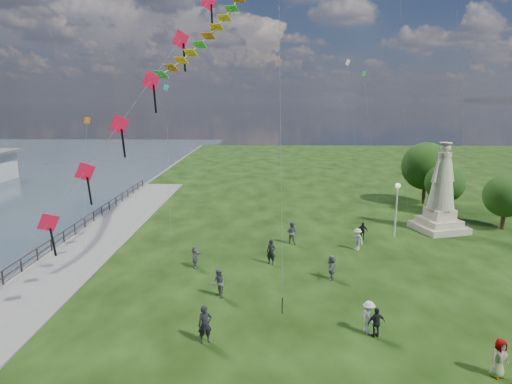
{
  "coord_description": "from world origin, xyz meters",
  "views": [
    {
      "loc": [
        -0.43,
        -17.83,
        11.04
      ],
      "look_at": [
        -1.0,
        8.0,
        5.5
      ],
      "focal_mm": 30.0,
      "sensor_mm": 36.0,
      "label": 1
    }
  ],
  "objects_px": {
    "statue": "(441,198)",
    "person_2": "(368,317)",
    "lamppost": "(397,198)",
    "person_4": "(499,358)",
    "person_1": "(219,283)",
    "person_11": "(332,267)",
    "person_6": "(271,252)",
    "person_3": "(376,323)",
    "person_9": "(362,231)",
    "person_8": "(357,239)",
    "person_0": "(205,324)",
    "person_5": "(195,257)",
    "person_7": "(292,233)"
  },
  "relations": [
    {
      "from": "person_5",
      "to": "person_8",
      "type": "xyz_separation_m",
      "value": [
        11.63,
        3.69,
        0.11
      ]
    },
    {
      "from": "lamppost",
      "to": "person_6",
      "type": "distance_m",
      "value": 12.3
    },
    {
      "from": "person_0",
      "to": "person_6",
      "type": "bearing_deg",
      "value": 52.41
    },
    {
      "from": "person_5",
      "to": "person_8",
      "type": "distance_m",
      "value": 12.2
    },
    {
      "from": "person_4",
      "to": "person_8",
      "type": "relative_size",
      "value": 0.99
    },
    {
      "from": "person_7",
      "to": "person_0",
      "type": "bearing_deg",
      "value": 92.67
    },
    {
      "from": "person_0",
      "to": "person_5",
      "type": "height_order",
      "value": "person_0"
    },
    {
      "from": "person_1",
      "to": "person_11",
      "type": "xyz_separation_m",
      "value": [
        6.82,
        2.69,
        -0.06
      ]
    },
    {
      "from": "person_8",
      "to": "person_0",
      "type": "bearing_deg",
      "value": -73.54
    },
    {
      "from": "person_0",
      "to": "person_7",
      "type": "height_order",
      "value": "person_0"
    },
    {
      "from": "statue",
      "to": "person_9",
      "type": "height_order",
      "value": "statue"
    },
    {
      "from": "person_6",
      "to": "person_5",
      "type": "bearing_deg",
      "value": -151.08
    },
    {
      "from": "lamppost",
      "to": "person_5",
      "type": "xyz_separation_m",
      "value": [
        -15.41,
        -6.97,
        -2.53
      ]
    },
    {
      "from": "person_3",
      "to": "person_2",
      "type": "bearing_deg",
      "value": -62.84
    },
    {
      "from": "person_0",
      "to": "person_11",
      "type": "bearing_deg",
      "value": 26.96
    },
    {
      "from": "lamppost",
      "to": "person_6",
      "type": "bearing_deg",
      "value": -148.59
    },
    {
      "from": "statue",
      "to": "person_6",
      "type": "xyz_separation_m",
      "value": [
        -14.63,
        -8.15,
        -2.01
      ]
    },
    {
      "from": "person_3",
      "to": "person_5",
      "type": "height_order",
      "value": "person_3"
    },
    {
      "from": "person_5",
      "to": "person_9",
      "type": "height_order",
      "value": "person_9"
    },
    {
      "from": "person_8",
      "to": "person_9",
      "type": "bearing_deg",
      "value": 122.93
    },
    {
      "from": "person_0",
      "to": "person_3",
      "type": "bearing_deg",
      "value": -15.03
    },
    {
      "from": "person_5",
      "to": "person_6",
      "type": "relative_size",
      "value": 0.83
    },
    {
      "from": "person_9",
      "to": "person_5",
      "type": "bearing_deg",
      "value": -143.5
    },
    {
      "from": "person_6",
      "to": "person_11",
      "type": "xyz_separation_m",
      "value": [
        3.77,
        -2.47,
        -0.08
      ]
    },
    {
      "from": "lamppost",
      "to": "person_4",
      "type": "distance_m",
      "value": 18.56
    },
    {
      "from": "person_1",
      "to": "person_8",
      "type": "relative_size",
      "value": 1.02
    },
    {
      "from": "person_2",
      "to": "person_5",
      "type": "distance_m",
      "value": 12.66
    },
    {
      "from": "person_3",
      "to": "person_11",
      "type": "bearing_deg",
      "value": -93.8
    },
    {
      "from": "person_9",
      "to": "person_2",
      "type": "bearing_deg",
      "value": -90.86
    },
    {
      "from": "person_4",
      "to": "person_2",
      "type": "bearing_deg",
      "value": 124.1
    },
    {
      "from": "person_2",
      "to": "person_5",
      "type": "relative_size",
      "value": 1.13
    },
    {
      "from": "person_2",
      "to": "person_9",
      "type": "relative_size",
      "value": 1.12
    },
    {
      "from": "person_2",
      "to": "person_9",
      "type": "bearing_deg",
      "value": -30.93
    },
    {
      "from": "person_7",
      "to": "person_1",
      "type": "bearing_deg",
      "value": 85.25
    },
    {
      "from": "person_3",
      "to": "person_9",
      "type": "relative_size",
      "value": 1.01
    },
    {
      "from": "person_1",
      "to": "person_8",
      "type": "height_order",
      "value": "person_1"
    },
    {
      "from": "statue",
      "to": "person_1",
      "type": "height_order",
      "value": "statue"
    },
    {
      "from": "person_2",
      "to": "person_4",
      "type": "height_order",
      "value": "person_4"
    },
    {
      "from": "person_8",
      "to": "person_11",
      "type": "height_order",
      "value": "person_8"
    },
    {
      "from": "statue",
      "to": "person_2",
      "type": "bearing_deg",
      "value": -136.7
    },
    {
      "from": "person_0",
      "to": "person_7",
      "type": "distance_m",
      "value": 15.04
    },
    {
      "from": "person_8",
      "to": "person_9",
      "type": "relative_size",
      "value": 1.14
    },
    {
      "from": "statue",
      "to": "person_8",
      "type": "height_order",
      "value": "statue"
    },
    {
      "from": "person_4",
      "to": "person_7",
      "type": "bearing_deg",
      "value": 94.2
    },
    {
      "from": "person_3",
      "to": "person_11",
      "type": "height_order",
      "value": "person_11"
    },
    {
      "from": "person_2",
      "to": "person_9",
      "type": "distance_m",
      "value": 14.56
    },
    {
      "from": "person_9",
      "to": "person_11",
      "type": "relative_size",
      "value": 0.92
    },
    {
      "from": "person_6",
      "to": "person_7",
      "type": "bearing_deg",
      "value": 90.62
    },
    {
      "from": "person_5",
      "to": "person_8",
      "type": "relative_size",
      "value": 0.87
    },
    {
      "from": "person_0",
      "to": "person_6",
      "type": "distance_m",
      "value": 10.33
    }
  ]
}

